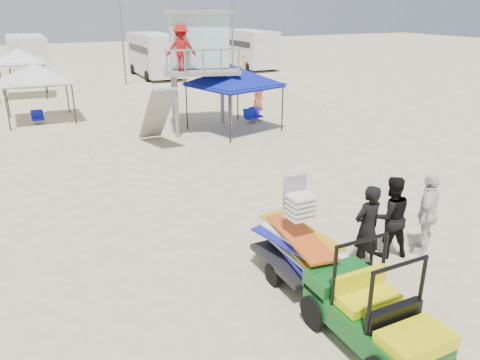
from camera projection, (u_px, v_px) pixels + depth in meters
name	position (u px, v px, depth m)	size (l,w,h in m)	color
ground	(283.00, 295.00, 9.12)	(140.00, 140.00, 0.00)	beige
utility_cart	(375.00, 305.00, 7.43)	(1.24, 2.34, 1.76)	#0C5217
surf_trailer	(297.00, 241.00, 9.40)	(1.25, 2.27, 2.07)	black
man_left	(367.00, 228.00, 9.72)	(0.69, 0.45, 1.90)	black
man_mid	(390.00, 217.00, 10.28)	(0.91, 0.71, 1.88)	black
man_right	(427.00, 214.00, 10.41)	(1.11, 0.46, 1.90)	silver
lifeguard_tower	(196.00, 45.00, 20.03)	(3.81, 3.81, 4.98)	gray
canopy_blue	(234.00, 69.00, 20.19)	(3.92, 3.92, 3.25)	black
canopy_white_a	(34.00, 67.00, 21.88)	(3.00, 3.00, 3.15)	black
canopy_white_c	(18.00, 51.00, 27.62)	(2.93, 2.93, 3.32)	black
beach_chair_a	(38.00, 117.00, 22.23)	(0.55, 0.59, 0.64)	#0F16A4
beach_chair_b	(250.00, 116.00, 22.48)	(0.63, 0.68, 0.64)	#1028B4
beach_chair_c	(255.00, 114.00, 22.88)	(0.56, 0.60, 0.64)	#1A0E97
rv_mid_left	(28.00, 57.00, 33.90)	(2.65, 6.50, 3.25)	silver
rv_mid_right	(154.00, 53.00, 36.26)	(2.64, 7.00, 3.25)	silver
rv_far_right	(249.00, 48.00, 41.16)	(2.64, 6.60, 3.25)	silver
light_pole_left	(121.00, 26.00, 31.75)	(0.14, 0.14, 8.00)	slate
light_pole_right	(232.00, 23.00, 36.65)	(0.14, 0.14, 8.00)	slate
distant_beachgoers	(250.00, 79.00, 29.93)	(5.45, 12.18, 1.85)	#A74C2F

